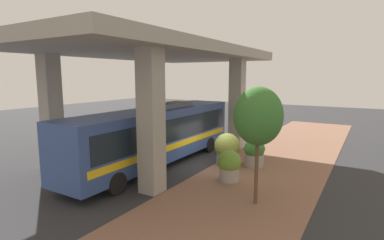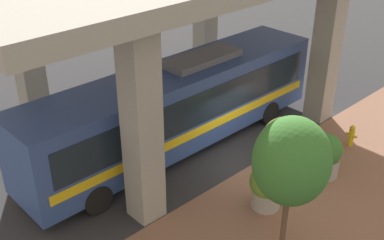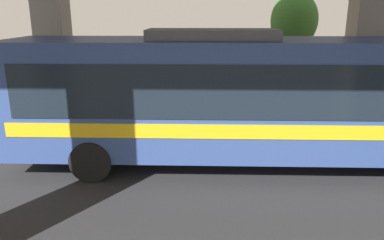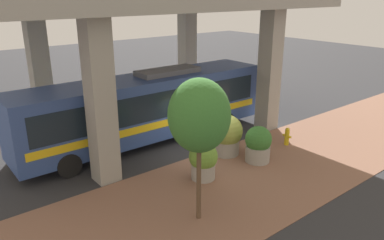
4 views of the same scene
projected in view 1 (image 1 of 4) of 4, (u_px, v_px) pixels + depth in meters
ground_plane at (211, 166)px, 17.13m from camera, size 80.00×80.00×0.00m
sidewalk_strip at (263, 175)px, 15.59m from camera, size 6.00×40.00×0.02m
overpass at (154, 61)px, 18.30m from camera, size 9.40×17.50×6.91m
bus at (158, 132)px, 17.13m from camera, size 2.64×12.73×3.51m
fire_hydrant at (262, 149)px, 19.28m from camera, size 0.47×0.22×0.90m
planter_front at (227, 149)px, 17.19m from camera, size 1.49×1.49×1.88m
planter_middle at (254, 153)px, 16.94m from camera, size 1.15×1.15×1.63m
planter_back at (229, 165)px, 14.61m from camera, size 1.14×1.14×1.55m
street_tree_near at (258, 116)px, 11.58m from camera, size 1.91×1.91×4.72m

